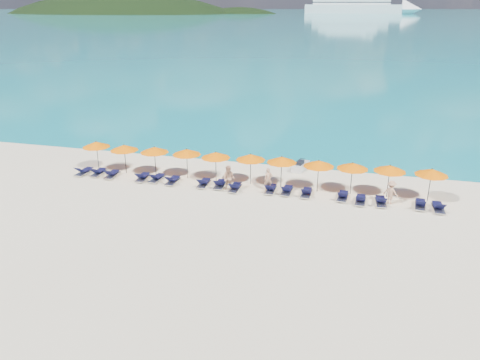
# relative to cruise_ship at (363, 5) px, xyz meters

# --- Properties ---
(ground) EXTENTS (1400.00, 1400.00, 0.00)m
(ground) POSITION_rel_cruise_ship_xyz_m (4.17, -601.39, -10.00)
(ground) COLOR beige
(sea) EXTENTS (1600.00, 1300.00, 0.01)m
(sea) POSITION_rel_cruise_ship_xyz_m (4.17, 58.61, -9.99)
(sea) COLOR #1FA9B2
(sea) RESTS_ON ground
(headland_main) EXTENTS (374.00, 242.00, 126.50)m
(headland_main) POSITION_rel_cruise_ship_xyz_m (-295.83, -61.39, -48.00)
(headland_main) COLOR black
(headland_main) RESTS_ON ground
(headland_small) EXTENTS (162.00, 126.00, 85.50)m
(headland_small) POSITION_rel_cruise_ship_xyz_m (-145.83, -41.39, -45.00)
(headland_small) COLOR black
(headland_small) RESTS_ON ground
(cruise_ship) EXTENTS (138.13, 23.13, 38.42)m
(cruise_ship) POSITION_rel_cruise_ship_xyz_m (0.00, 0.00, 0.00)
(cruise_ship) COLOR silver
(cruise_ship) RESTS_ON ground
(jetski) EXTENTS (1.19, 2.19, 0.74)m
(jetski) POSITION_rel_cruise_ship_xyz_m (7.30, -591.92, -9.69)
(jetski) COLOR silver
(jetski) RESTS_ON ground
(beachgoer_a) EXTENTS (0.68, 0.57, 1.60)m
(beachgoer_a) POSITION_rel_cruise_ship_xyz_m (5.75, -596.77, -9.20)
(beachgoer_a) COLOR tan
(beachgoer_a) RESTS_ON ground
(beachgoer_b) EXTENTS (0.94, 0.63, 1.80)m
(beachgoer_b) POSITION_rel_cruise_ship_xyz_m (3.15, -597.51, -9.10)
(beachgoer_b) COLOR tan
(beachgoer_b) RESTS_ON ground
(beachgoer_c) EXTENTS (1.11, 0.84, 1.56)m
(beachgoer_c) POSITION_rel_cruise_ship_xyz_m (13.80, -596.99, -9.22)
(beachgoer_c) COLOR tan
(beachgoer_c) RESTS_ON ground
(umbrella_0) EXTENTS (2.10, 2.10, 2.28)m
(umbrella_0) POSITION_rel_cruise_ship_xyz_m (-7.87, -595.87, -7.98)
(umbrella_0) COLOR black
(umbrella_0) RESTS_ON ground
(umbrella_1) EXTENTS (2.10, 2.10, 2.28)m
(umbrella_1) POSITION_rel_cruise_ship_xyz_m (-5.39, -596.10, -7.98)
(umbrella_1) COLOR black
(umbrella_1) RESTS_ON ground
(umbrella_2) EXTENTS (2.10, 2.10, 2.28)m
(umbrella_2) POSITION_rel_cruise_ship_xyz_m (-2.99, -596.01, -7.98)
(umbrella_2) COLOR black
(umbrella_2) RESTS_ON ground
(umbrella_3) EXTENTS (2.10, 2.10, 2.28)m
(umbrella_3) POSITION_rel_cruise_ship_xyz_m (-0.50, -595.89, -7.98)
(umbrella_3) COLOR black
(umbrella_3) RESTS_ON ground
(umbrella_4) EXTENTS (2.10, 2.10, 2.28)m
(umbrella_4) POSITION_rel_cruise_ship_xyz_m (1.77, -596.06, -7.98)
(umbrella_4) COLOR black
(umbrella_4) RESTS_ON ground
(umbrella_5) EXTENTS (2.10, 2.10, 2.28)m
(umbrella_5) POSITION_rel_cruise_ship_xyz_m (4.28, -595.88, -7.98)
(umbrella_5) COLOR black
(umbrella_5) RESTS_ON ground
(umbrella_6) EXTENTS (2.10, 2.10, 2.28)m
(umbrella_6) POSITION_rel_cruise_ship_xyz_m (6.48, -595.89, -7.98)
(umbrella_6) COLOR black
(umbrella_6) RESTS_ON ground
(umbrella_7) EXTENTS (2.10, 2.10, 2.28)m
(umbrella_7) POSITION_rel_cruise_ship_xyz_m (9.04, -596.06, -7.98)
(umbrella_7) COLOR black
(umbrella_7) RESTS_ON ground
(umbrella_8) EXTENTS (2.10, 2.10, 2.28)m
(umbrella_8) POSITION_rel_cruise_ship_xyz_m (11.26, -595.97, -7.98)
(umbrella_8) COLOR black
(umbrella_8) RESTS_ON ground
(umbrella_9) EXTENTS (2.10, 2.10, 2.28)m
(umbrella_9) POSITION_rel_cruise_ship_xyz_m (13.63, -595.87, -7.98)
(umbrella_9) COLOR black
(umbrella_9) RESTS_ON ground
(umbrella_10) EXTENTS (2.10, 2.10, 2.28)m
(umbrella_10) POSITION_rel_cruise_ship_xyz_m (16.19, -595.92, -7.98)
(umbrella_10) COLOR black
(umbrella_10) RESTS_ON ground
(lounger_0) EXTENTS (0.76, 1.74, 0.66)m
(lounger_0) POSITION_rel_cruise_ship_xyz_m (-8.34, -597.18, -9.76)
(lounger_0) COLOR silver
(lounger_0) RESTS_ON ground
(lounger_1) EXTENTS (0.68, 1.72, 0.66)m
(lounger_1) POSITION_rel_cruise_ship_xyz_m (-7.19, -597.07, -9.76)
(lounger_1) COLOR silver
(lounger_1) RESTS_ON ground
(lounger_2) EXTENTS (0.74, 1.74, 0.66)m
(lounger_2) POSITION_rel_cruise_ship_xyz_m (-6.00, -597.18, -9.76)
(lounger_2) COLOR silver
(lounger_2) RESTS_ON ground
(lounger_3) EXTENTS (0.77, 1.75, 0.66)m
(lounger_3) POSITION_rel_cruise_ship_xyz_m (-3.52, -597.16, -9.76)
(lounger_3) COLOR silver
(lounger_3) RESTS_ON ground
(lounger_4) EXTENTS (0.74, 1.74, 0.66)m
(lounger_4) POSITION_rel_cruise_ship_xyz_m (-2.44, -597.06, -9.76)
(lounger_4) COLOR silver
(lounger_4) RESTS_ON ground
(lounger_5) EXTENTS (0.62, 1.70, 0.66)m
(lounger_5) POSITION_rel_cruise_ship_xyz_m (-1.13, -597.23, -9.76)
(lounger_5) COLOR silver
(lounger_5) RESTS_ON ground
(lounger_6) EXTENTS (0.67, 1.72, 0.66)m
(lounger_6) POSITION_rel_cruise_ship_xyz_m (1.19, -597.15, -9.76)
(lounger_6) COLOR silver
(lounger_6) RESTS_ON ground
(lounger_7) EXTENTS (0.73, 1.74, 0.66)m
(lounger_7) POSITION_rel_cruise_ship_xyz_m (2.36, -597.08, -9.76)
(lounger_7) COLOR silver
(lounger_7) RESTS_ON ground
(lounger_8) EXTENTS (0.63, 1.70, 0.66)m
(lounger_8) POSITION_rel_cruise_ship_xyz_m (3.55, -597.38, -9.76)
(lounger_8) COLOR silver
(lounger_8) RESTS_ON ground
(lounger_9) EXTENTS (0.63, 1.70, 0.66)m
(lounger_9) POSITION_rel_cruise_ship_xyz_m (5.97, -597.01, -9.76)
(lounger_9) COLOR silver
(lounger_9) RESTS_ON ground
(lounger_10) EXTENTS (0.63, 1.70, 0.66)m
(lounger_10) POSITION_rel_cruise_ship_xyz_m (7.10, -597.00, -9.76)
(lounger_10) COLOR silver
(lounger_10) RESTS_ON ground
(lounger_11) EXTENTS (0.65, 1.71, 0.66)m
(lounger_11) POSITION_rel_cruise_ship_xyz_m (8.43, -597.06, -9.76)
(lounger_11) COLOR silver
(lounger_11) RESTS_ON ground
(lounger_12) EXTENTS (0.72, 1.73, 0.66)m
(lounger_12) POSITION_rel_cruise_ship_xyz_m (10.82, -597.03, -9.76)
(lounger_12) COLOR silver
(lounger_12) RESTS_ON ground
(lounger_13) EXTENTS (0.69, 1.73, 0.66)m
(lounger_13) POSITION_rel_cruise_ship_xyz_m (11.96, -597.39, -9.76)
(lounger_13) COLOR silver
(lounger_13) RESTS_ON ground
(lounger_14) EXTENTS (0.75, 1.74, 0.66)m
(lounger_14) POSITION_rel_cruise_ship_xyz_m (13.23, -597.30, -9.76)
(lounger_14) COLOR silver
(lounger_14) RESTS_ON ground
(lounger_15) EXTENTS (0.76, 1.74, 0.66)m
(lounger_15) POSITION_rel_cruise_ship_xyz_m (15.63, -597.16, -9.76)
(lounger_15) COLOR silver
(lounger_15) RESTS_ON ground
(lounger_16) EXTENTS (0.71, 1.73, 0.66)m
(lounger_16) POSITION_rel_cruise_ship_xyz_m (16.67, -597.35, -9.76)
(lounger_16) COLOR silver
(lounger_16) RESTS_ON ground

